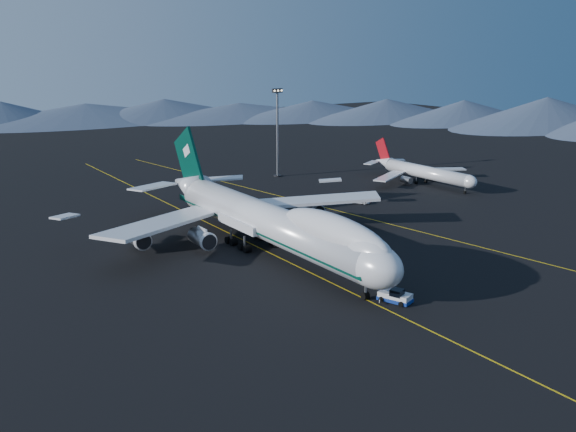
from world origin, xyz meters
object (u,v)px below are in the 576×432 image
service_van (360,200)px  boeing_747 (268,221)px  second_jet (422,172)px  floodlight_mast (277,133)px  pushback_tug (395,297)px

service_van → boeing_747: bearing=175.7°
second_jet → floodlight_mast: size_ratio=1.52×
pushback_tug → service_van: pushback_tug is taller
pushback_tug → floodlight_mast: floodlight_mast is taller
pushback_tug → floodlight_mast: size_ratio=0.22×
second_jet → service_van: 30.09m
second_jet → service_van: bearing=-153.2°
boeing_747 → floodlight_mast: 71.08m
pushback_tug → second_jet: size_ratio=0.14×
boeing_747 → pushback_tug: boeing_747 is taller
pushback_tug → second_jet: 86.20m
boeing_747 → floodlight_mast: size_ratio=2.94×
boeing_747 → second_jet: (66.48, 28.72, -2.59)m
pushback_tug → floodlight_mast: bearing=47.3°
floodlight_mast → boeing_747: bearing=-123.9°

